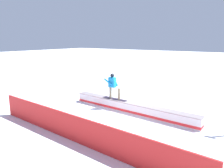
% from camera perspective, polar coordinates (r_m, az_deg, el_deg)
% --- Properties ---
extents(ground_plane, '(120.00, 120.00, 0.00)m').
position_cam_1_polar(ground_plane, '(11.54, 5.03, -7.70)').
color(ground_plane, white).
extents(grind_box, '(7.39, 0.82, 0.58)m').
position_cam_1_polar(grind_box, '(11.46, 5.05, -6.47)').
color(grind_box, white).
rests_on(grind_box, ground_plane).
extents(snowboarder, '(1.53, 0.42, 1.44)m').
position_cam_1_polar(snowboarder, '(11.82, 0.26, -0.32)').
color(snowboarder, '#221B2B').
rests_on(snowboarder, grind_box).
extents(safety_fence, '(9.97, 0.46, 1.07)m').
position_cam_1_polar(safety_fence, '(8.31, -9.57, -11.94)').
color(safety_fence, red).
rests_on(safety_fence, ground_plane).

